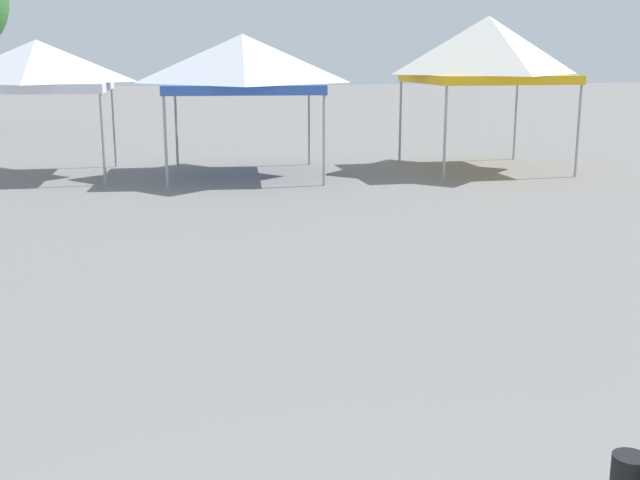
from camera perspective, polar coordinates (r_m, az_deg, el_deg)
canopy_tent_behind_center at (r=18.84m, az=-19.66°, el=11.73°), size 3.04×3.04×3.02m
canopy_tent_behind_left at (r=18.10m, az=-5.57°, el=12.55°), size 3.66×3.66×3.14m
canopy_tent_far_right at (r=19.40m, az=11.95°, el=13.26°), size 3.42×3.42×3.58m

